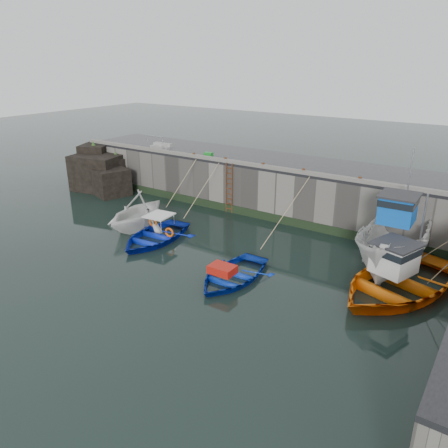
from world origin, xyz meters
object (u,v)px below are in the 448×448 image
Objects in this scene: boat_near_navy at (232,278)px; boat_far_white at (395,245)px; boat_near_white at (138,227)px; bollard_c at (263,165)px; bollard_b at (225,160)px; boat_near_blue at (155,240)px; ladder at (229,188)px; boat_far_orange at (398,281)px; bollard_d at (304,171)px; fish_crate at (208,155)px; bollard_e at (360,179)px; bollard_a at (194,155)px.

boat_far_white is at bearing 41.44° from boat_near_navy.
boat_near_white is 8.22m from bollard_c.
boat_near_blue is at bearing -92.53° from bollard_b.
boat_far_orange is (11.49, -4.41, -1.13)m from ladder.
boat_near_navy is at bearing -136.50° from boat_far_orange.
bollard_d is at bearing 4.00° from ladder.
ladder reaches higher than boat_near_blue.
fish_crate is 1.94× the size of bollard_d.
boat_near_white is at bearing 151.04° from boat_near_blue.
bollard_d is (2.60, 0.00, 0.00)m from bollard_c.
boat_near_navy is 8.89m from bollard_e.
boat_near_white is at bearing -133.50° from bollard_c.
bollard_c is 1.00× the size of bollard_d.
boat_far_white reaches higher than ladder.
bollard_e is (2.90, 7.73, 3.30)m from boat_near_navy.
boat_near_blue is at bearing -153.77° from boat_far_orange.
boat_near_blue is at bearing 166.80° from boat_near_navy.
bollard_d is at bearing 0.00° from bollard_c.
boat_far_orange is at bearing -71.48° from boat_far_white.
boat_near_navy is at bearing -69.43° from bollard_c.
boat_far_orange is at bearing -21.01° from ladder.
boat_far_white is 6.82m from bollard_d.
boat_far_orange reaches higher than bollard_e.
bollard_c is at bearing -14.56° from fish_crate.
bollard_a is 11.00m from bollard_e.
bollard_d is (7.78, 5.46, 3.30)m from boat_near_white.
boat_far_white is at bearing -24.17° from bollard_d.
fish_crate reaches higher than bollard_d.
bollard_c is at bearing 171.36° from boat_far_orange.
fish_crate reaches higher than bollard_a.
bollard_a is at bearing 103.76° from boat_near_blue.
bollard_c is (4.44, -0.58, -0.01)m from fish_crate.
boat_far_white reaches higher than bollard_d.
fish_crate is at bearing 177.23° from boat_far_orange.
ladder is at bearing -176.00° from bollard_d.
boat_near_white is 14.04m from boat_far_white.
ladder is at bearing 77.40° from boat_near_blue.
bollard_b is at bearing 82.21° from boat_near_blue.
bollard_e is (8.78, 6.43, 3.30)m from boat_near_blue.
boat_near_white is 16.66× the size of bollard_e.
boat_near_blue is 11.37m from bollard_e.
fish_crate is 0.95m from bollard_a.
boat_far_white is (10.72, -2.32, -0.40)m from ladder.
bollard_e is at bearing 30.93° from boat_near_blue.
boat_far_orange is at bearing -53.69° from bollard_e.
bollard_b is at bearing 125.23° from boat_near_navy.
fish_crate is (-1.46, 7.01, 3.31)m from boat_near_blue.
boat_near_navy is 15.76× the size of bollard_e.
bollard_b and bollard_c have the same top height.
boat_near_navy is 10.10m from bollard_b.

